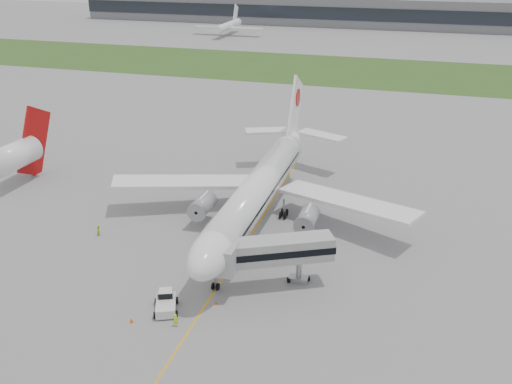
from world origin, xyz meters
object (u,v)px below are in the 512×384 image
(jet_bridge, at_px, (270,252))
(ground_crew_near, at_px, (176,320))
(airliner, at_px, (260,186))
(pushback_tug, at_px, (166,302))
(neighbor_aircraft, at_px, (16,155))

(jet_bridge, xyz_separation_m, ground_crew_near, (-7.98, -10.50, -4.21))
(airliner, distance_m, pushback_tug, 26.09)
(airliner, bearing_deg, pushback_tug, -99.22)
(pushback_tug, bearing_deg, neighbor_aircraft, 122.96)
(ground_crew_near, bearing_deg, airliner, -105.19)
(ground_crew_near, xyz_separation_m, neighbor_aircraft, (-43.19, 30.31, 4.52))
(jet_bridge, height_order, ground_crew_near, jet_bridge)
(airliner, bearing_deg, ground_crew_near, -93.51)
(pushback_tug, height_order, ground_crew_near, pushback_tug)
(airliner, height_order, neighbor_aircraft, airliner)
(jet_bridge, bearing_deg, ground_crew_near, -153.93)
(ground_crew_near, bearing_deg, jet_bridge, -138.91)
(pushback_tug, relative_size, jet_bridge, 0.33)
(airliner, xyz_separation_m, pushback_tug, (-4.11, -25.33, -4.71))
(airliner, xyz_separation_m, ground_crew_near, (-1.72, -27.99, -4.85))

